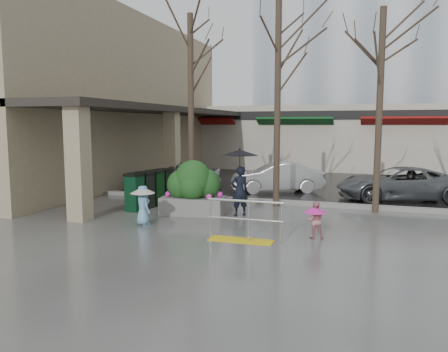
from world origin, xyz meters
The scene contains 21 objects.
ground centered at (0.00, 0.00, 0.00)m, with size 120.00×120.00×0.00m, color #51514F.
street_asphalt centered at (0.00, 22.00, 0.01)m, with size 120.00×36.00×0.01m, color black.
curb centered at (0.00, 4.00, 0.07)m, with size 120.00×0.30×0.15m, color gray.
near_building centered at (-9.00, 8.00, 4.00)m, with size 6.00×18.00×8.00m, color tan.
canopy_slab centered at (-4.80, 8.00, 3.62)m, with size 2.80×18.00×0.25m, color #2D2823.
pillar_front centered at (-3.90, -0.50, 1.75)m, with size 0.55×0.55×3.50m, color tan.
pillar_back centered at (-3.90, 6.00, 1.75)m, with size 0.55×0.55×3.50m, color tan.
storefront_row centered at (2.00, 17.97, 2.01)m, with size 34.00×6.74×4.00m.
office_tower centered at (4.00, 30.00, 12.50)m, with size 18.00×12.00×25.00m, color #8C99A8.
handrail centered at (1.36, -1.20, 0.38)m, with size 1.90×0.50×1.03m.
tree_west centered at (-2.00, 3.60, 5.08)m, with size 3.20×3.20×6.80m.
tree_midwest centered at (1.20, 3.60, 5.23)m, with size 3.20×3.20×7.00m.
tree_mideast centered at (4.50, 3.60, 4.86)m, with size 3.20×3.20×6.50m.
woman centered at (0.43, 1.67, 1.29)m, with size 1.15×1.15×2.13m.
child_pink centered at (3.00, -0.39, 0.55)m, with size 0.57×0.57×0.93m.
child_blue centered at (-1.83, -0.42, 0.69)m, with size 0.70×0.70×1.14m.
planter centered at (-1.03, 1.43, 0.83)m, with size 2.08×1.23×1.74m.
news_boxes centered at (-2.95, 2.14, 0.63)m, with size 0.84×2.30×1.25m.
car_a centered at (-3.68, 6.25, 0.63)m, with size 1.49×3.70×1.26m, color #AFAEB3.
car_b centered at (0.58, 6.80, 0.63)m, with size 1.33×3.82×1.26m, color silver.
car_c centered at (5.34, 6.29, 0.63)m, with size 2.09×4.53×1.26m, color slate.
Camera 1 is at (4.20, -11.32, 2.86)m, focal length 35.00 mm.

